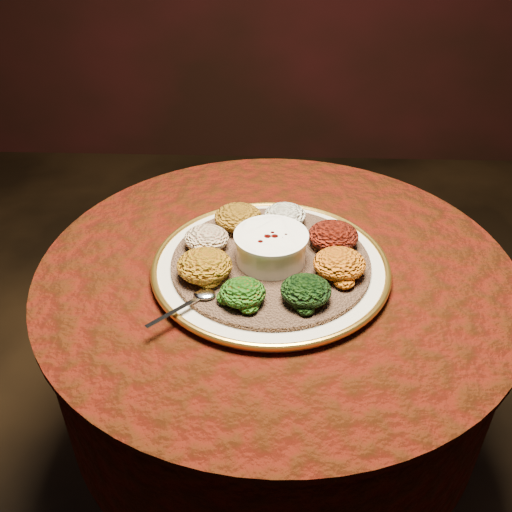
{
  "coord_description": "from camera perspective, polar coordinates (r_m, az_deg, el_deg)",
  "views": [
    {
      "loc": [
        -0.0,
        -0.92,
        1.42
      ],
      "look_at": [
        -0.04,
        -0.01,
        0.76
      ],
      "focal_mm": 40.0,
      "sensor_mm": 36.0,
      "label": 1
    }
  ],
  "objects": [
    {
      "name": "portion_shiro",
      "position": [
        1.2,
        -1.78,
        3.88
      ],
      "size": [
        0.1,
        0.1,
        0.05
      ],
      "primitive_type": "ellipsoid",
      "color": "#83540F",
      "rests_on": "injera"
    },
    {
      "name": "portion_tikil",
      "position": [
        1.08,
        8.35,
        -0.77
      ],
      "size": [
        0.1,
        0.09,
        0.05
      ],
      "primitive_type": "ellipsoid",
      "color": "#AF810E",
      "rests_on": "injera"
    },
    {
      "name": "platter",
      "position": [
        1.12,
        1.47,
        -1.03
      ],
      "size": [
        0.49,
        0.49,
        0.02
      ],
      "rotation": [
        0.0,
        0.0,
        -0.09
      ],
      "color": "silver",
      "rests_on": "table"
    },
    {
      "name": "portion_ayib",
      "position": [
        1.21,
        2.91,
        4.1
      ],
      "size": [
        0.09,
        0.08,
        0.04
      ],
      "primitive_type": "ellipsoid",
      "color": "white",
      "rests_on": "injera"
    },
    {
      "name": "injera",
      "position": [
        1.12,
        1.48,
        -0.59
      ],
      "size": [
        0.4,
        0.4,
        0.01
      ],
      "primitive_type": "cylinder",
      "rotation": [
        0.0,
        0.0,
        0.03
      ],
      "color": "#875C43",
      "rests_on": "platter"
    },
    {
      "name": "spoon",
      "position": [
        1.02,
        -5.64,
        -4.11
      ],
      "size": [
        0.11,
        0.11,
        0.01
      ],
      "rotation": [
        0.0,
        0.0,
        -2.35
      ],
      "color": "silver",
      "rests_on": "injera"
    },
    {
      "name": "portion_kik",
      "position": [
        1.06,
        -5.17,
        -0.95
      ],
      "size": [
        0.1,
        0.1,
        0.05
      ],
      "primitive_type": "ellipsoid",
      "color": "#A2570E",
      "rests_on": "injera"
    },
    {
      "name": "stew_bowl",
      "position": [
        1.1,
        1.51,
        1.08
      ],
      "size": [
        0.14,
        0.14,
        0.06
      ],
      "color": "white",
      "rests_on": "injera"
    },
    {
      "name": "table",
      "position": [
        1.26,
        1.89,
        -7.44
      ],
      "size": [
        0.96,
        0.96,
        0.73
      ],
      "color": "black",
      "rests_on": "ground"
    },
    {
      "name": "portion_timatim",
      "position": [
        1.14,
        -4.98,
        1.77
      ],
      "size": [
        0.09,
        0.09,
        0.04
      ],
      "primitive_type": "ellipsoid",
      "color": "maroon",
      "rests_on": "injera"
    },
    {
      "name": "portion_mixveg",
      "position": [
        1.0,
        -1.33,
        -3.67
      ],
      "size": [
        0.08,
        0.08,
        0.04
      ],
      "primitive_type": "ellipsoid",
      "color": "#972809",
      "rests_on": "injera"
    },
    {
      "name": "portion_kitfo",
      "position": [
        1.15,
        7.73,
        2.03
      ],
      "size": [
        0.1,
        0.1,
        0.05
      ],
      "primitive_type": "ellipsoid",
      "color": "black",
      "rests_on": "injera"
    },
    {
      "name": "portion_gomen",
      "position": [
        1.01,
        5.01,
        -3.46
      ],
      "size": [
        0.09,
        0.09,
        0.04
      ],
      "primitive_type": "ellipsoid",
      "color": "black",
      "rests_on": "injera"
    }
  ]
}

